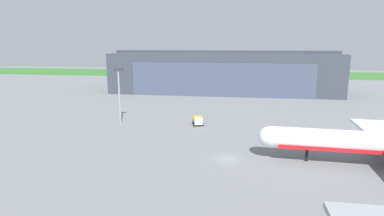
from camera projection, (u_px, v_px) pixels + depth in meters
name	position (u px, v px, depth m)	size (l,w,h in m)	color
ground_plane	(227.00, 159.00, 59.74)	(440.00, 440.00, 0.00)	slate
grass_field_strip	(239.00, 74.00, 228.11)	(440.00, 56.00, 0.08)	#36732F
maintenance_hangar	(223.00, 72.00, 142.44)	(97.18, 30.31, 18.35)	#383D47
pushback_tractor	(198.00, 121.00, 84.29)	(3.33, 4.01, 2.21)	silver
apron_light_mast	(119.00, 91.00, 84.54)	(2.40, 0.50, 14.99)	#99999E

